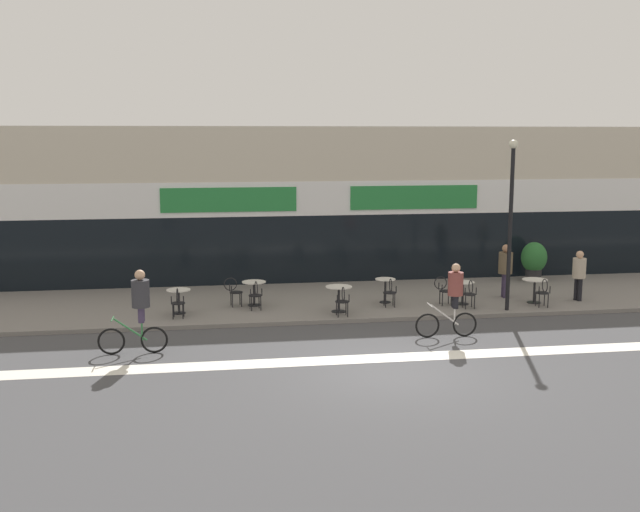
% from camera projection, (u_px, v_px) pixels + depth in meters
% --- Properties ---
extents(ground_plane, '(120.00, 120.00, 0.00)m').
position_uv_depth(ground_plane, '(392.00, 372.00, 17.01)').
color(ground_plane, '#424244').
extents(sidewalk_slab, '(40.00, 5.50, 0.12)m').
position_uv_depth(sidewalk_slab, '(337.00, 300.00, 24.07)').
color(sidewalk_slab, slate).
rests_on(sidewalk_slab, ground).
extents(storefront_facade, '(40.00, 4.06, 5.62)m').
position_uv_depth(storefront_facade, '(315.00, 203.00, 28.23)').
color(storefront_facade, beige).
rests_on(storefront_facade, ground).
extents(bike_lane_stripe, '(36.00, 0.70, 0.01)m').
position_uv_depth(bike_lane_stripe, '(381.00, 358.00, 18.04)').
color(bike_lane_stripe, silver).
rests_on(bike_lane_stripe, ground).
extents(bistro_table_0, '(0.70, 0.70, 0.72)m').
position_uv_depth(bistro_table_0, '(179.00, 296.00, 21.97)').
color(bistro_table_0, black).
rests_on(bistro_table_0, sidewalk_slab).
extents(bistro_table_1, '(0.74, 0.74, 0.75)m').
position_uv_depth(bistro_table_1, '(254.00, 288.00, 23.00)').
color(bistro_table_1, black).
rests_on(bistro_table_1, sidewalk_slab).
extents(bistro_table_2, '(0.79, 0.79, 0.77)m').
position_uv_depth(bistro_table_2, '(339.00, 293.00, 22.18)').
color(bistro_table_2, black).
rests_on(bistro_table_2, sidewalk_slab).
extents(bistro_table_3, '(0.64, 0.64, 0.76)m').
position_uv_depth(bistro_table_3, '(385.00, 286.00, 23.40)').
color(bistro_table_3, black).
rests_on(bistro_table_3, sidewalk_slab).
extents(bistro_table_4, '(0.71, 0.71, 0.71)m').
position_uv_depth(bistro_table_4, '(463.00, 288.00, 23.18)').
color(bistro_table_4, black).
rests_on(bistro_table_4, sidewalk_slab).
extents(bistro_table_5, '(0.78, 0.78, 0.75)m').
position_uv_depth(bistro_table_5, '(535.00, 286.00, 23.37)').
color(bistro_table_5, black).
rests_on(bistro_table_5, sidewalk_slab).
extents(cafe_chair_0_near, '(0.42, 0.58, 0.90)m').
position_uv_depth(cafe_chair_0_near, '(178.00, 301.00, 21.36)').
color(cafe_chair_0_near, black).
rests_on(cafe_chair_0_near, sidewalk_slab).
extents(cafe_chair_1_near, '(0.45, 0.60, 0.90)m').
position_uv_depth(cafe_chair_1_near, '(256.00, 293.00, 22.39)').
color(cafe_chair_1_near, black).
rests_on(cafe_chair_1_near, sidewalk_slab).
extents(cafe_chair_1_side, '(0.60, 0.45, 0.90)m').
position_uv_depth(cafe_chair_1_side, '(234.00, 290.00, 22.90)').
color(cafe_chair_1_side, black).
rests_on(cafe_chair_1_side, sidewalk_slab).
extents(cafe_chair_2_near, '(0.40, 0.57, 0.90)m').
position_uv_depth(cafe_chair_2_near, '(343.00, 299.00, 21.57)').
color(cafe_chair_2_near, black).
rests_on(cafe_chair_2_near, sidewalk_slab).
extents(cafe_chair_3_near, '(0.43, 0.59, 0.90)m').
position_uv_depth(cafe_chair_3_near, '(390.00, 291.00, 22.80)').
color(cafe_chair_3_near, black).
rests_on(cafe_chair_3_near, sidewalk_slab).
extents(cafe_chair_4_near, '(0.42, 0.58, 0.90)m').
position_uv_depth(cafe_chair_4_near, '(470.00, 292.00, 22.57)').
color(cafe_chair_4_near, black).
rests_on(cafe_chair_4_near, sidewalk_slab).
extents(cafe_chair_4_side, '(0.58, 0.41, 0.90)m').
position_uv_depth(cafe_chair_4_side, '(443.00, 289.00, 23.08)').
color(cafe_chair_4_side, black).
rests_on(cafe_chair_4_side, sidewalk_slab).
extents(cafe_chair_5_near, '(0.42, 0.58, 0.90)m').
position_uv_depth(cafe_chair_5_near, '(543.00, 291.00, 22.76)').
color(cafe_chair_5_near, black).
rests_on(cafe_chair_5_near, sidewalk_slab).
extents(planter_pot, '(0.92, 0.92, 1.40)m').
position_uv_depth(planter_pot, '(534.00, 260.00, 26.92)').
color(planter_pot, '#232326').
rests_on(planter_pot, sidewalk_slab).
extents(lamp_post, '(0.26, 0.26, 5.07)m').
position_uv_depth(lamp_post, '(511.00, 213.00, 22.02)').
color(lamp_post, black).
rests_on(lamp_post, sidewalk_slab).
extents(cyclist_0, '(1.70, 0.48, 2.10)m').
position_uv_depth(cyclist_0, '(139.00, 305.00, 18.25)').
color(cyclist_0, black).
rests_on(cyclist_0, ground).
extents(cyclist_1, '(1.68, 0.48, 1.99)m').
position_uv_depth(cyclist_1, '(453.00, 295.00, 19.77)').
color(cyclist_1, black).
rests_on(cyclist_1, ground).
extents(pedestrian_near_end, '(0.51, 0.51, 1.60)m').
position_uv_depth(pedestrian_near_end, '(579.00, 271.00, 23.65)').
color(pedestrian_near_end, black).
rests_on(pedestrian_near_end, sidewalk_slab).
extents(pedestrian_far_end, '(0.48, 0.48, 1.73)m').
position_uv_depth(pedestrian_far_end, '(505.00, 266.00, 24.10)').
color(pedestrian_far_end, '#382D47').
rests_on(pedestrian_far_end, sidewalk_slab).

